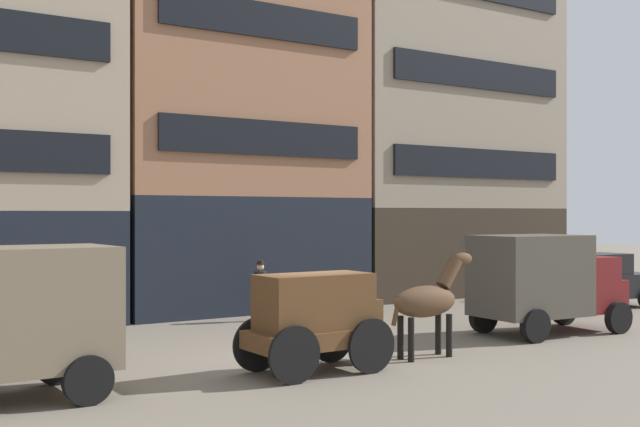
{
  "coord_description": "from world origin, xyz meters",
  "views": [
    {
      "loc": [
        -8.79,
        -14.25,
        3.2
      ],
      "look_at": [
        1.8,
        2.05,
        3.19
      ],
      "focal_mm": 43.78,
      "sensor_mm": 36.0,
      "label": 1
    }
  ],
  "objects_px": {
    "draft_horse": "(428,300)",
    "delivery_truck_near": "(546,280)",
    "pedestrian_officer": "(260,288)",
    "sedan_light": "(600,280)",
    "fire_hydrant_curbside": "(489,289)",
    "cargo_wagon": "(316,315)"
  },
  "relations": [
    {
      "from": "pedestrian_officer",
      "to": "sedan_light",
      "type": "bearing_deg",
      "value": -16.52
    },
    {
      "from": "sedan_light",
      "to": "fire_hydrant_curbside",
      "type": "bearing_deg",
      "value": 117.41
    },
    {
      "from": "draft_horse",
      "to": "sedan_light",
      "type": "height_order",
      "value": "draft_horse"
    },
    {
      "from": "draft_horse",
      "to": "delivery_truck_near",
      "type": "height_order",
      "value": "delivery_truck_near"
    },
    {
      "from": "sedan_light",
      "to": "draft_horse",
      "type": "bearing_deg",
      "value": -160.75
    },
    {
      "from": "pedestrian_officer",
      "to": "cargo_wagon",
      "type": "bearing_deg",
      "value": -110.21
    },
    {
      "from": "cargo_wagon",
      "to": "draft_horse",
      "type": "xyz_separation_m",
      "value": [
        2.95,
        0.0,
        0.12
      ]
    },
    {
      "from": "fire_hydrant_curbside",
      "to": "pedestrian_officer",
      "type": "bearing_deg",
      "value": -179.43
    },
    {
      "from": "delivery_truck_near",
      "to": "sedan_light",
      "type": "bearing_deg",
      "value": 25.63
    },
    {
      "from": "pedestrian_officer",
      "to": "draft_horse",
      "type": "bearing_deg",
      "value": -87.59
    },
    {
      "from": "draft_horse",
      "to": "fire_hydrant_curbside",
      "type": "distance_m",
      "value": 11.78
    },
    {
      "from": "cargo_wagon",
      "to": "pedestrian_officer",
      "type": "xyz_separation_m",
      "value": [
        2.65,
        7.19,
        -0.17
      ]
    },
    {
      "from": "cargo_wagon",
      "to": "delivery_truck_near",
      "type": "xyz_separation_m",
      "value": [
        7.84,
        0.91,
        0.28
      ]
    },
    {
      "from": "draft_horse",
      "to": "delivery_truck_near",
      "type": "xyz_separation_m",
      "value": [
        4.89,
        0.91,
        0.15
      ]
    },
    {
      "from": "delivery_truck_near",
      "to": "cargo_wagon",
      "type": "bearing_deg",
      "value": -173.38
    },
    {
      "from": "cargo_wagon",
      "to": "sedan_light",
      "type": "xyz_separation_m",
      "value": [
        13.95,
        3.84,
        -0.23
      ]
    },
    {
      "from": "pedestrian_officer",
      "to": "fire_hydrant_curbside",
      "type": "bearing_deg",
      "value": 0.57
    },
    {
      "from": "fire_hydrant_curbside",
      "to": "cargo_wagon",
      "type": "bearing_deg",
      "value": -149.07
    },
    {
      "from": "sedan_light",
      "to": "fire_hydrant_curbside",
      "type": "distance_m",
      "value": 3.91
    },
    {
      "from": "draft_horse",
      "to": "pedestrian_officer",
      "type": "distance_m",
      "value": 7.2
    },
    {
      "from": "delivery_truck_near",
      "to": "sedan_light",
      "type": "height_order",
      "value": "delivery_truck_near"
    },
    {
      "from": "delivery_truck_near",
      "to": "sedan_light",
      "type": "xyz_separation_m",
      "value": [
        6.11,
        2.93,
        -0.51
      ]
    }
  ]
}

